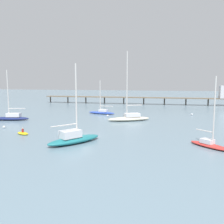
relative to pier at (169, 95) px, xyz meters
The scene contains 11 objects.
ground_plane 59.85m from the pier, 103.30° to the right, with size 400.00×400.00×0.00m, color slate.
pier is the anchor object (origin of this frame).
sailboat_blue 36.13m from the pier, 120.43° to the right, with size 8.09×3.49×9.35m.
sailboat_navy 58.76m from the pier, 127.66° to the right, with size 8.66×4.10×11.63m.
sailboat_cream 42.02m from the pier, 102.24° to the right, with size 10.10×6.99×15.72m.
sailboat_red 61.29m from the pier, 84.80° to the right, with size 5.82×5.63×9.74m.
sailboat_teal 64.65m from the pier, 102.17° to the right, with size 7.08×8.70×11.60m.
dinghy_yellow 64.36m from the pier, 112.36° to the right, with size 3.02×2.40×1.14m.
mooring_buoy_near 29.62m from the pier, 78.41° to the right, with size 0.54×0.54×0.54m, color silver.
mooring_buoy_inner 39.41m from the pier, 112.92° to the right, with size 0.55×0.55×0.55m, color silver.
mooring_buoy_mid 63.73m from the pier, 119.24° to the right, with size 0.50×0.50×0.50m, color silver.
Camera 1 is at (13.59, -37.77, 9.07)m, focal length 39.07 mm.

